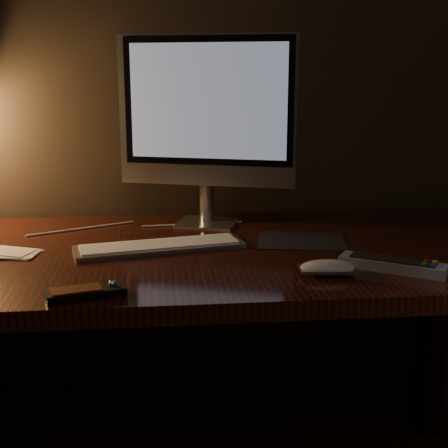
{
  "coord_description": "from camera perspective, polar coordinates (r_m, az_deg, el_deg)",
  "views": [
    {
      "loc": [
        -0.1,
        0.42,
        1.16
      ],
      "look_at": [
        0.03,
        1.73,
        0.84
      ],
      "focal_mm": 50.0,
      "sensor_mm": 36.0,
      "label": 1
    }
  ],
  "objects": [
    {
      "name": "tv_remote",
      "position": [
        1.37,
        15.16,
        -3.6
      ],
      "size": [
        0.22,
        0.17,
        0.03
      ],
      "rotation": [
        0.0,
        0.0,
        -0.58
      ],
      "color": "gray",
      "rests_on": "desk"
    },
    {
      "name": "cable",
      "position": [
        1.7,
        -7.88,
        -0.3
      ],
      "size": [
        0.56,
        0.14,
        0.0
      ],
      "primitive_type": "cylinder",
      "rotation": [
        0.0,
        1.57,
        0.23
      ],
      "color": "white",
      "rests_on": "desk"
    },
    {
      "name": "monitor",
      "position": [
        1.68,
        -1.57,
        9.93
      ],
      "size": [
        0.47,
        0.19,
        0.51
      ],
      "rotation": [
        0.0,
        0.0,
        -0.32
      ],
      "color": "silver",
      "rests_on": "desk"
    },
    {
      "name": "desk",
      "position": [
        1.6,
        -1.83,
        -5.92
      ],
      "size": [
        1.6,
        0.75,
        0.75
      ],
      "color": "black",
      "rests_on": "ground"
    },
    {
      "name": "media_remote",
      "position": [
        1.2,
        -12.52,
        -6.12
      ],
      "size": [
        0.15,
        0.09,
        0.03
      ],
      "rotation": [
        0.0,
        0.0,
        0.28
      ],
      "color": "black",
      "rests_on": "desk"
    },
    {
      "name": "papers",
      "position": [
        1.52,
        -18.91,
        -2.54
      ],
      "size": [
        0.14,
        0.11,
        0.01
      ],
      "primitive_type": "cube",
      "rotation": [
        0.0,
        0.0,
        -0.29
      ],
      "color": "white",
      "rests_on": "desk"
    },
    {
      "name": "mouse",
      "position": [
        1.31,
        9.46,
        -4.13
      ],
      "size": [
        0.12,
        0.07,
        0.02
      ],
      "primitive_type": "ellipsoid",
      "rotation": [
        0.0,
        0.0,
        -0.08
      ],
      "color": "white",
      "rests_on": "desk"
    },
    {
      "name": "mousepad",
      "position": [
        1.56,
        7.11,
        -1.53
      ],
      "size": [
        0.24,
        0.21,
        0.0
      ],
      "primitive_type": "cube",
      "rotation": [
        0.0,
        0.0,
        -0.18
      ],
      "color": "black",
      "rests_on": "desk"
    },
    {
      "name": "keyboard",
      "position": [
        1.49,
        -5.9,
        -2.03
      ],
      "size": [
        0.41,
        0.19,
        0.01
      ],
      "primitive_type": "cube",
      "rotation": [
        0.0,
        0.0,
        0.21
      ],
      "color": "silver",
      "rests_on": "desk"
    }
  ]
}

